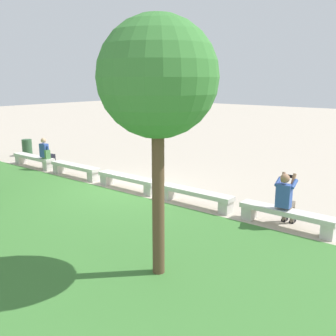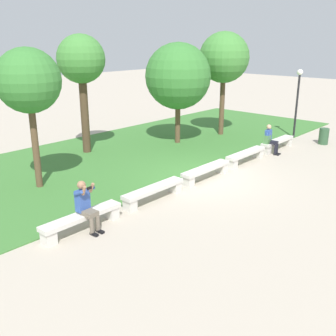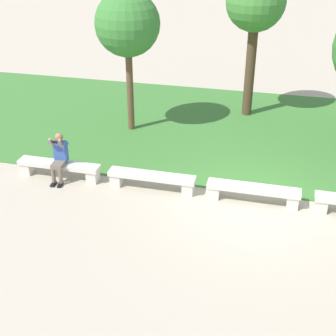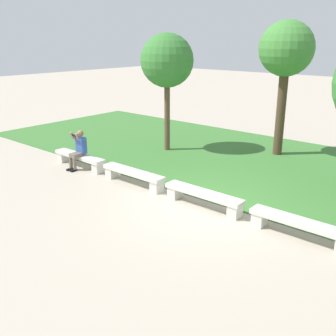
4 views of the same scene
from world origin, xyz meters
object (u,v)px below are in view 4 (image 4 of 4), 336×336
(bench_mid, at_px, (203,196))
(bench_near, at_px, (133,175))
(bench_far, at_px, (299,226))
(tree_right_background, at_px, (167,61))
(bench_main, at_px, (80,158))
(person_photographer, at_px, (79,148))
(tree_far_back, at_px, (286,52))

(bench_mid, bearing_deg, bench_near, 180.00)
(bench_near, distance_m, bench_far, 5.28)
(bench_near, distance_m, tree_right_background, 5.10)
(bench_near, relative_size, bench_far, 1.00)
(bench_main, height_order, bench_near, same)
(bench_mid, xyz_separation_m, person_photographer, (-5.19, -0.08, 0.43))
(bench_far, height_order, tree_far_back, tree_far_back)
(bench_far, distance_m, person_photographer, 7.84)
(bench_far, bearing_deg, tree_right_background, 152.67)
(bench_near, xyz_separation_m, tree_far_back, (1.92, 5.91, 3.53))
(tree_right_background, xyz_separation_m, tree_far_back, (3.65, 2.29, 0.37))
(bench_main, height_order, tree_right_background, tree_right_background)
(bench_main, xyz_separation_m, bench_near, (2.64, 0.00, 0.00))
(bench_main, distance_m, tree_far_back, 8.25)
(bench_far, bearing_deg, bench_near, 180.00)
(tree_far_back, bearing_deg, person_photographer, -126.70)
(bench_near, xyz_separation_m, bench_mid, (2.64, 0.00, 0.00))
(bench_far, xyz_separation_m, person_photographer, (-7.83, -0.08, 0.43))
(bench_main, distance_m, bench_far, 7.92)
(bench_main, height_order, tree_far_back, tree_far_back)
(bench_far, bearing_deg, person_photographer, -179.43)
(bench_main, relative_size, tree_right_background, 0.52)
(person_photographer, xyz_separation_m, tree_right_background, (0.81, 3.70, 2.72))
(bench_mid, height_order, bench_far, same)
(bench_near, xyz_separation_m, bench_far, (5.28, 0.00, 0.00))
(bench_mid, relative_size, person_photographer, 1.76)
(bench_mid, distance_m, tree_far_back, 6.92)
(tree_right_background, relative_size, tree_far_back, 0.91)
(person_photographer, bearing_deg, tree_right_background, 77.59)
(person_photographer, distance_m, tree_far_back, 8.08)
(bench_near, height_order, tree_right_background, tree_right_background)
(tree_right_background, bearing_deg, bench_near, -64.46)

